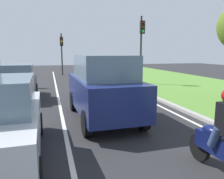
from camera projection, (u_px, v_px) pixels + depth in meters
The scene contains 9 objects.
ground_plane at pixel (71, 96), 12.26m from camera, with size 60.00×60.00×0.00m, color #262628.
lane_line_center at pixel (58, 97), 12.08m from camera, with size 0.12×32.00×0.01m, color silver.
lane_line_right_edge at pixel (134, 93), 13.20m from camera, with size 0.12×32.00×0.01m, color silver.
grass_verge_right at pixel (205, 89), 14.48m from camera, with size 9.00×48.00×0.06m, color #548433.
curb_right at pixel (142, 92), 13.32m from camera, with size 0.24×48.00×0.12m, color #9E9B93.
car_suv_ahead at pixel (103, 87), 7.96m from camera, with size 2.05×4.54×2.28m.
car_hatchback_far at pixel (18, 82), 11.48m from camera, with size 1.78×3.72×1.78m.
traffic_light_near_right at pixel (142, 39), 16.33m from camera, with size 0.32×0.50×4.93m.
traffic_light_far_median at pixel (62, 48), 23.01m from camera, with size 0.32×0.50×4.24m.
Camera 1 is at (-1.06, 1.81, 2.39)m, focal length 36.25 mm.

